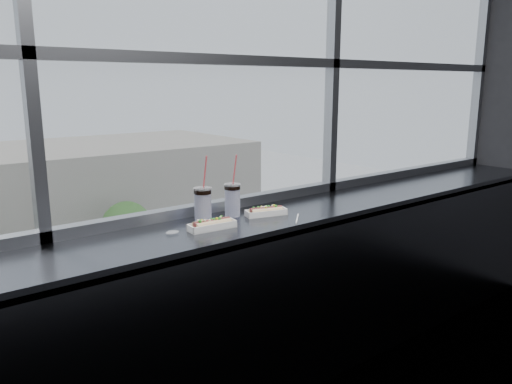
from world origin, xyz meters
TOP-DOWN VIEW (x-y plane):
  - wall_back_lower at (0.00, 1.50)m, footprint 6.00×0.00m
  - window_glass at (0.00, 1.52)m, footprint 6.00×0.00m
  - window_mullions at (0.00, 1.50)m, footprint 6.00×0.08m
  - counter at (0.00, 1.23)m, footprint 6.00×0.55m
  - counter_fascia at (0.00, 0.97)m, footprint 6.00×0.04m
  - hotdog_tray_left at (-0.23, 1.17)m, footprint 0.27×0.11m
  - hotdog_tray_right at (0.18, 1.22)m, footprint 0.26×0.15m
  - soda_cup_left at (-0.20, 1.31)m, footprint 0.10×0.10m
  - soda_cup_right at (0.02, 1.33)m, footprint 0.10×0.10m
  - loose_straw at (0.27, 1.04)m, footprint 0.14×0.14m
  - wrapper at (-0.44, 1.22)m, footprint 0.08×0.06m
  - car_near_e at (14.38, 17.50)m, footprint 3.15×6.36m
  - car_far_c at (12.21, 25.50)m, footprint 2.45×5.56m
  - car_near_d at (7.47, 17.50)m, footprint 2.99×6.04m
  - pedestrian_d at (7.43, 30.61)m, footprint 0.74×0.98m
  - pedestrian_c at (5.76, 30.43)m, footprint 0.62×0.83m
  - tree_right at (11.20, 29.50)m, footprint 3.36×3.36m

SIDE VIEW (x-z plane):
  - pedestrian_c at x=5.76m, z-range -10.96..-9.10m
  - car_far_c at x=12.21m, z-range -10.94..-9.11m
  - car_near_d at x=7.47m, z-range -10.94..-9.00m
  - car_near_e at x=14.38m, z-range -10.94..-8.89m
  - pedestrian_d at x=7.43m, z-range -10.96..-8.75m
  - tree_right at x=11.20m, z-range -10.06..-4.81m
  - wall_back_lower at x=0.00m, z-range -2.45..3.55m
  - counter_fascia at x=0.00m, z-range 0.03..1.07m
  - counter at x=0.00m, z-range 1.04..1.10m
  - loose_straw at x=0.27m, z-range 1.10..1.11m
  - wrapper at x=-0.44m, z-range 1.10..1.12m
  - hotdog_tray_right at x=0.18m, z-range 1.09..1.16m
  - hotdog_tray_left at x=-0.23m, z-range 1.09..1.16m
  - soda_cup_right at x=0.02m, z-range 1.02..1.39m
  - soda_cup_left at x=-0.20m, z-range 1.02..1.40m
  - window_glass at x=0.00m, z-range -0.70..5.30m
  - window_mullions at x=0.00m, z-range 1.10..3.50m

